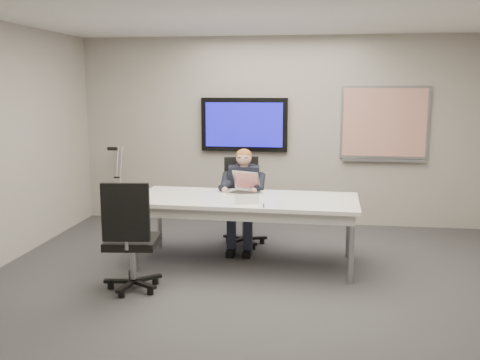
# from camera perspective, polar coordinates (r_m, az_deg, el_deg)

# --- Properties ---
(floor) EXTENTS (6.00, 6.00, 0.02)m
(floor) POSITION_cam_1_polar(r_m,az_deg,el_deg) (5.45, 1.52, -12.26)
(floor) COLOR #363639
(floor) RESTS_ON ground
(ceiling) EXTENTS (6.00, 6.00, 0.02)m
(ceiling) POSITION_cam_1_polar(r_m,az_deg,el_deg) (5.11, 1.67, 18.27)
(ceiling) COLOR silver
(ceiling) RESTS_ON wall_back
(wall_back) EXTENTS (6.00, 0.02, 2.80)m
(wall_back) POSITION_cam_1_polar(r_m,az_deg,el_deg) (8.07, 4.04, 5.20)
(wall_back) COLOR #A29D93
(wall_back) RESTS_ON ground
(wall_front) EXTENTS (6.00, 0.02, 2.80)m
(wall_front) POSITION_cam_1_polar(r_m,az_deg,el_deg) (2.20, -7.49, -7.54)
(wall_front) COLOR #A29D93
(wall_front) RESTS_ON ground
(conference_table) EXTENTS (2.60, 1.15, 0.79)m
(conference_table) POSITION_cam_1_polar(r_m,az_deg,el_deg) (6.20, 0.60, -2.72)
(conference_table) COLOR white
(conference_table) RESTS_ON ground
(tv_display) EXTENTS (1.30, 0.09, 0.80)m
(tv_display) POSITION_cam_1_polar(r_m,az_deg,el_deg) (8.06, 0.45, 5.93)
(tv_display) COLOR black
(tv_display) RESTS_ON wall_back
(whiteboard) EXTENTS (1.25, 0.08, 1.10)m
(whiteboard) POSITION_cam_1_polar(r_m,az_deg,el_deg) (8.06, 15.15, 5.81)
(whiteboard) COLOR #989BA0
(whiteboard) RESTS_ON wall_back
(office_chair_far) EXTENTS (0.68, 0.68, 1.14)m
(office_chair_far) POSITION_cam_1_polar(r_m,az_deg,el_deg) (7.07, 0.39, -4.02)
(office_chair_far) COLOR black
(office_chair_far) RESTS_ON ground
(office_chair_near) EXTENTS (0.61, 0.61, 1.16)m
(office_chair_near) POSITION_cam_1_polar(r_m,az_deg,el_deg) (5.57, -11.46, -8.04)
(office_chair_near) COLOR black
(office_chair_near) RESTS_ON ground
(seated_person) EXTENTS (0.41, 0.71, 1.28)m
(seated_person) POSITION_cam_1_polar(r_m,az_deg,el_deg) (6.79, 0.24, -3.21)
(seated_person) COLOR #212637
(seated_person) RESTS_ON office_chair_far
(crutch) EXTENTS (0.25, 0.72, 1.26)m
(crutch) POSITION_cam_1_polar(r_m,az_deg,el_deg) (8.47, -12.91, -0.27)
(crutch) COLOR #A6A9AE
(crutch) RESTS_ON ground
(laptop) EXTENTS (0.43, 0.46, 0.25)m
(laptop) POSITION_cam_1_polar(r_m,az_deg,el_deg) (6.44, 0.58, -0.84)
(laptop) COLOR #BBBABD
(laptop) RESTS_ON conference_table
(name_tent) EXTENTS (0.27, 0.14, 0.10)m
(name_tent) POSITION_cam_1_polar(r_m,az_deg,el_deg) (5.88, 0.74, -2.00)
(name_tent) COLOR white
(name_tent) RESTS_ON conference_table
(pen) EXTENTS (0.03, 0.15, 0.01)m
(pen) POSITION_cam_1_polar(r_m,az_deg,el_deg) (5.75, 2.54, -2.74)
(pen) COLOR black
(pen) RESTS_ON conference_table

